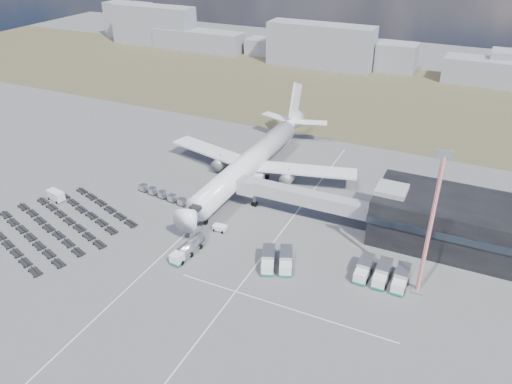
% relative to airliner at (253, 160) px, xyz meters
% --- Properties ---
extents(ground, '(420.00, 420.00, 0.00)m').
position_rel_airliner_xyz_m(ground, '(0.00, -32.38, -5.29)').
color(ground, '#565659').
rests_on(ground, ground).
extents(grass_strip, '(420.00, 90.00, 0.01)m').
position_rel_airliner_xyz_m(grass_strip, '(0.00, 77.62, -5.29)').
color(grass_strip, '#434028').
rests_on(grass_strip, ground).
extents(lane_markings, '(47.12, 110.00, 0.01)m').
position_rel_airliner_xyz_m(lane_markings, '(9.77, -29.38, -5.29)').
color(lane_markings, silver).
rests_on(lane_markings, ground).
extents(terminal, '(30.40, 16.40, 11.00)m').
position_rel_airliner_xyz_m(terminal, '(47.77, -8.41, -0.04)').
color(terminal, black).
rests_on(terminal, ground).
extents(jet_bridge, '(30.30, 3.80, 7.05)m').
position_rel_airliner_xyz_m(jet_bridge, '(15.90, -11.95, -0.24)').
color(jet_bridge, '#939399').
rests_on(jet_bridge, ground).
extents(airliner, '(51.59, 64.53, 17.62)m').
position_rel_airliner_xyz_m(airliner, '(0.00, 0.00, 0.00)').
color(airliner, white).
rests_on(airliner, ground).
extents(skyline, '(288.32, 25.53, 19.14)m').
position_rel_airliner_xyz_m(skyline, '(-25.88, 115.43, 2.12)').
color(skyline, gray).
rests_on(skyline, ground).
extents(fuel_tanker, '(3.01, 9.06, 2.88)m').
position_rel_airliner_xyz_m(fuel_tanker, '(2.47, -34.64, -3.85)').
color(fuel_tanker, white).
rests_on(fuel_tanker, ground).
extents(pushback_tug, '(2.87, 1.62, 1.34)m').
position_rel_airliner_xyz_m(pushback_tug, '(4.00, -24.38, -4.62)').
color(pushback_tug, white).
rests_on(pushback_tug, ground).
extents(utility_van, '(4.87, 2.95, 2.40)m').
position_rel_airliner_xyz_m(utility_van, '(-37.04, -29.39, -4.09)').
color(utility_van, white).
rests_on(utility_van, ground).
extents(catering_truck, '(4.40, 7.04, 3.01)m').
position_rel_airliner_xyz_m(catering_truck, '(2.24, -0.84, -3.75)').
color(catering_truck, white).
rests_on(catering_truck, ground).
extents(service_trucks_near, '(7.80, 8.46, 2.77)m').
position_rel_airliner_xyz_m(service_trucks_near, '(19.77, -30.58, -3.79)').
color(service_trucks_near, white).
rests_on(service_trucks_near, ground).
extents(service_trucks_far, '(9.18, 6.95, 2.78)m').
position_rel_airliner_xyz_m(service_trucks_far, '(38.75, -26.09, -3.78)').
color(service_trucks_far, white).
rests_on(service_trucks_far, ground).
extents(uld_row, '(14.77, 3.68, 1.61)m').
position_rel_airliner_xyz_m(uld_row, '(-15.09, -17.96, -4.33)').
color(uld_row, black).
rests_on(uld_row, ground).
extents(baggage_dollies, '(33.35, 31.08, 0.75)m').
position_rel_airliner_xyz_m(baggage_dollies, '(-28.75, -37.71, -4.92)').
color(baggage_dollies, black).
rests_on(baggage_dollies, ground).
extents(floodlight_mast, '(2.61, 2.11, 27.38)m').
position_rel_airliner_xyz_m(floodlight_mast, '(45.25, -26.30, 8.43)').
color(floodlight_mast, red).
rests_on(floodlight_mast, ground).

